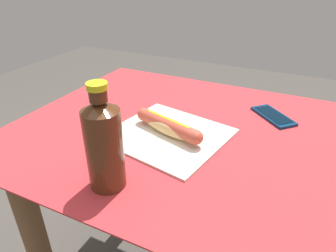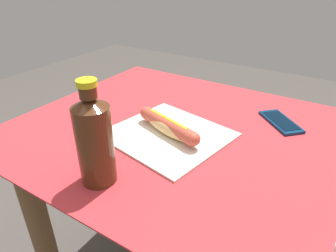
% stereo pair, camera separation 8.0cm
% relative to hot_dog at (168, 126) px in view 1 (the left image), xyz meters
% --- Properties ---
extents(dining_table, '(1.04, 0.79, 0.75)m').
position_rel_hot_dog_xyz_m(dining_table, '(-0.07, -0.05, -0.18)').
color(dining_table, brown).
rests_on(dining_table, ground).
extents(paper_wrapper, '(0.34, 0.32, 0.01)m').
position_rel_hot_dog_xyz_m(paper_wrapper, '(-0.00, -0.00, -0.03)').
color(paper_wrapper, silver).
rests_on(paper_wrapper, dining_table).
extents(hot_dog, '(0.22, 0.10, 0.05)m').
position_rel_hot_dog_xyz_m(hot_dog, '(0.00, 0.00, 0.00)').
color(hot_dog, '#E5BC75').
rests_on(hot_dog, paper_wrapper).
extents(cell_phone, '(0.15, 0.15, 0.01)m').
position_rel_hot_dog_xyz_m(cell_phone, '(-0.24, -0.24, -0.03)').
color(cell_phone, '#0A2D4C').
rests_on(cell_phone, dining_table).
extents(soda_bottle, '(0.08, 0.08, 0.23)m').
position_rel_hot_dog_xyz_m(soda_bottle, '(0.03, 0.24, 0.07)').
color(soda_bottle, '#4C2814').
rests_on(soda_bottle, dining_table).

